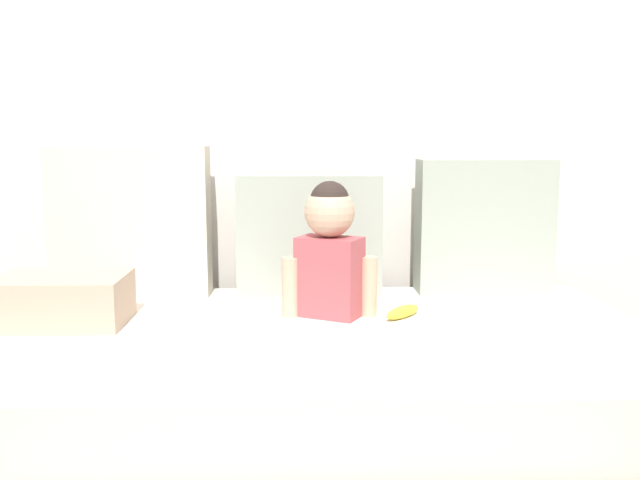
{
  "coord_description": "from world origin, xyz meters",
  "views": [
    {
      "loc": [
        -0.05,
        -2.24,
        1.0
      ],
      "look_at": [
        0.03,
        0.0,
        0.66
      ],
      "focal_mm": 38.41,
      "sensor_mm": 36.0,
      "label": 1
    }
  ],
  "objects": [
    {
      "name": "throw_pillow_left",
      "position": [
        -0.66,
        0.31,
        0.69
      ],
      "size": [
        0.58,
        0.16,
        0.56
      ],
      "primitive_type": "cube",
      "color": "beige",
      "rests_on": "couch"
    },
    {
      "name": "folded_blanket",
      "position": [
        -0.79,
        -0.1,
        0.49
      ],
      "size": [
        0.4,
        0.28,
        0.15
      ],
      "primitive_type": "cube",
      "color": "tan",
      "rests_on": "couch"
    },
    {
      "name": "couch",
      "position": [
        0.0,
        0.0,
        0.2
      ],
      "size": [
        2.14,
        0.82,
        0.41
      ],
      "color": "beige",
      "rests_on": "ground"
    },
    {
      "name": "banana",
      "position": [
        0.3,
        -0.07,
        0.43
      ],
      "size": [
        0.15,
        0.15,
        0.04
      ],
      "primitive_type": "ellipsoid",
      "rotation": [
        0.0,
        0.0,
        0.8
      ],
      "color": "yellow",
      "rests_on": "couch"
    },
    {
      "name": "back_wall",
      "position": [
        0.0,
        0.54,
        1.12
      ],
      "size": [
        5.34,
        0.1,
        2.25
      ],
      "primitive_type": "cube",
      "color": "silver",
      "rests_on": "ground"
    },
    {
      "name": "throw_pillow_center",
      "position": [
        0.0,
        0.31,
        0.63
      ],
      "size": [
        0.54,
        0.16,
        0.45
      ],
      "primitive_type": "cube",
      "color": "#99A393",
      "rests_on": "couch"
    },
    {
      "name": "throw_pillow_right",
      "position": [
        0.66,
        0.31,
        0.66
      ],
      "size": [
        0.5,
        0.16,
        0.51
      ],
      "primitive_type": "cube",
      "color": "#99A393",
      "rests_on": "couch"
    },
    {
      "name": "toddler",
      "position": [
        0.06,
        -0.03,
        0.64
      ],
      "size": [
        0.32,
        0.21,
        0.45
      ],
      "color": "#B24C51",
      "rests_on": "couch"
    },
    {
      "name": "ground_plane",
      "position": [
        0.0,
        0.0,
        0.0
      ],
      "size": [
        12.0,
        12.0,
        0.0
      ],
      "primitive_type": "plane",
      "color": "#93704C"
    }
  ]
}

